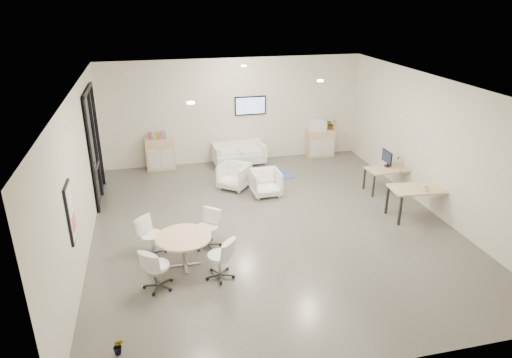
{
  "coord_description": "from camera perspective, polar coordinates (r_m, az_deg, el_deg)",
  "views": [
    {
      "loc": [
        -2.51,
        -9.03,
        5.01
      ],
      "look_at": [
        -0.28,
        0.4,
        1.01
      ],
      "focal_mm": 32.0,
      "sensor_mm": 36.0,
      "label": 1
    }
  ],
  "objects": [
    {
      "name": "loveseat",
      "position": [
        14.18,
        -2.18,
        3.09
      ],
      "size": [
        1.62,
        0.9,
        0.58
      ],
      "rotation": [
        0.0,
        0.0,
        0.08
      ],
      "color": "white",
      "rests_on": "room_shell"
    },
    {
      "name": "meeting_chairs",
      "position": [
        9.04,
        -8.96,
        -8.46
      ],
      "size": [
        2.03,
        2.03,
        0.82
      ],
      "color": "white",
      "rests_on": "room_shell"
    },
    {
      "name": "sideboard_right",
      "position": [
        15.01,
        8.02,
        4.49
      ],
      "size": [
        0.88,
        0.43,
        0.88
      ],
      "color": "tan",
      "rests_on": "room_shell"
    },
    {
      "name": "armchair_left",
      "position": [
        12.42,
        -2.76,
        0.51
      ],
      "size": [
        1.01,
        1.0,
        0.76
      ],
      "primitive_type": "imported",
      "rotation": [
        0.0,
        0.0,
        -0.67
      ],
      "color": "white",
      "rests_on": "room_shell"
    },
    {
      "name": "round_table",
      "position": [
        8.96,
        -9.02,
        -7.59
      ],
      "size": [
        1.08,
        1.08,
        0.65
      ],
      "color": "tan",
      "rests_on": "room_shell"
    },
    {
      "name": "desk_rear",
      "position": [
        12.65,
        16.41,
        1.02
      ],
      "size": [
        1.3,
        0.71,
        0.66
      ],
      "rotation": [
        0.0,
        0.0,
        0.07
      ],
      "color": "tan",
      "rests_on": "room_shell"
    },
    {
      "name": "sideboard_left",
      "position": [
        14.04,
        -11.88,
        3.08
      ],
      "size": [
        0.84,
        0.44,
        0.95
      ],
      "color": "tan",
      "rests_on": "room_shell"
    },
    {
      "name": "printer",
      "position": [
        14.8,
        7.66,
        6.71
      ],
      "size": [
        0.53,
        0.45,
        0.36
      ],
      "rotation": [
        0.0,
        0.0,
        -0.05
      ],
      "color": "white",
      "rests_on": "sideboard_right"
    },
    {
      "name": "glass_door",
      "position": [
        12.14,
        -19.58,
        4.32
      ],
      "size": [
        0.09,
        1.9,
        2.85
      ],
      "color": "black",
      "rests_on": "room_shell"
    },
    {
      "name": "plant_floor",
      "position": [
        7.52,
        -16.77,
        -19.85
      ],
      "size": [
        0.25,
        0.33,
        0.13
      ],
      "primitive_type": "imported",
      "rotation": [
        0.0,
        0.0,
        -0.33
      ],
      "color": "#3F7F3F",
      "rests_on": "room_shell"
    },
    {
      "name": "plant_cabinet",
      "position": [
        14.99,
        9.34,
        6.67
      ],
      "size": [
        0.4,
        0.42,
        0.26
      ],
      "primitive_type": "imported",
      "rotation": [
        0.0,
        0.0,
        0.36
      ],
      "color": "#3F7F3F",
      "rests_on": "sideboard_right"
    },
    {
      "name": "ceiling_spots",
      "position": [
        10.29,
        -0.12,
        12.19
      ],
      "size": [
        3.14,
        4.14,
        0.03
      ],
      "color": "#FFEAC6",
      "rests_on": "room_shell"
    },
    {
      "name": "monitor",
      "position": [
        12.64,
        16.07,
        2.53
      ],
      "size": [
        0.2,
        0.5,
        0.44
      ],
      "color": "black",
      "rests_on": "desk_rear"
    },
    {
      "name": "room_shell",
      "position": [
        9.97,
        2.1,
        2.42
      ],
      "size": [
        9.6,
        10.6,
        4.8
      ],
      "color": "#53514C",
      "rests_on": "ground"
    },
    {
      "name": "armchair_right",
      "position": [
        11.98,
        1.25,
        -0.34
      ],
      "size": [
        0.75,
        0.7,
        0.75
      ],
      "primitive_type": "imported",
      "rotation": [
        0.0,
        0.0,
        0.03
      ],
      "color": "white",
      "rests_on": "room_shell"
    },
    {
      "name": "blue_rug",
      "position": [
        13.32,
        0.75,
        0.36
      ],
      "size": [
        1.78,
        1.39,
        0.01
      ],
      "primitive_type": "cube",
      "rotation": [
        0.0,
        0.0,
        0.23
      ],
      "color": "#304695",
      "rests_on": "room_shell"
    },
    {
      "name": "books",
      "position": [
        13.86,
        -12.25,
        5.35
      ],
      "size": [
        0.49,
        0.14,
        0.22
      ],
      "color": "red",
      "rests_on": "sideboard_left"
    },
    {
      "name": "wall_tv",
      "position": [
        14.2,
        -0.71,
        9.16
      ],
      "size": [
        0.98,
        0.06,
        0.58
      ],
      "color": "black",
      "rests_on": "room_shell"
    },
    {
      "name": "artwork",
      "position": [
        8.33,
        -22.15,
        -3.93
      ],
      "size": [
        0.05,
        0.54,
        1.04
      ],
      "color": "black",
      "rests_on": "room_shell"
    },
    {
      "name": "cup",
      "position": [
        11.2,
        20.49,
        -1.15
      ],
      "size": [
        0.14,
        0.13,
        0.11
      ],
      "primitive_type": "imported",
      "rotation": [
        0.0,
        0.0,
        -0.42
      ],
      "color": "white",
      "rests_on": "desk_front"
    },
    {
      "name": "desk_front",
      "position": [
        11.4,
        19.86,
        -1.38
      ],
      "size": [
        1.48,
        0.83,
        0.74
      ],
      "rotation": [
        0.0,
        0.0,
        -0.09
      ],
      "color": "tan",
      "rests_on": "room_shell"
    }
  ]
}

